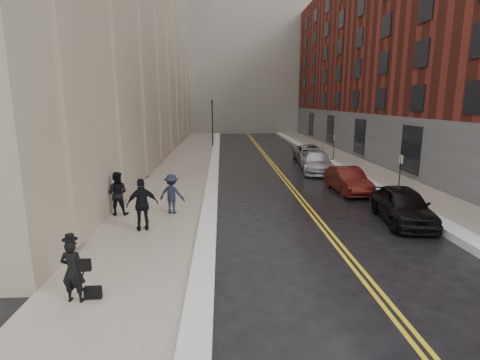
{
  "coord_description": "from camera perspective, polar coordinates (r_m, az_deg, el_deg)",
  "views": [
    {
      "loc": [
        -1.61,
        -11.18,
        5.01
      ],
      "look_at": [
        -0.82,
        4.98,
        1.6
      ],
      "focal_mm": 28.0,
      "sensor_mm": 36.0,
      "label": 1
    }
  ],
  "objects": [
    {
      "name": "parking_sign_near",
      "position": [
        21.72,
        23.2,
        1.25
      ],
      "size": [
        0.06,
        0.35,
        2.23
      ],
      "color": "black",
      "rests_on": "ground"
    },
    {
      "name": "snow_ridge_left",
      "position": [
        27.62,
        -4.0,
        1.7
      ],
      "size": [
        0.7,
        60.8,
        0.26
      ],
      "primitive_type": "cube",
      "color": "white",
      "rests_on": "ground"
    },
    {
      "name": "building_right",
      "position": [
        39.36,
        27.45,
        16.45
      ],
      "size": [
        14.0,
        50.0,
        18.0
      ],
      "primitive_type": "cube",
      "color": "maroon",
      "rests_on": "ground"
    },
    {
      "name": "pedestrian_c",
      "position": [
        14.72,
        -14.65,
        -3.65
      ],
      "size": [
        1.28,
        0.83,
        2.02
      ],
      "primitive_type": "imported",
      "rotation": [
        0.0,
        0.0,
        3.45
      ],
      "color": "black",
      "rests_on": "sidewalk_left"
    },
    {
      "name": "pedestrian_main",
      "position": [
        10.24,
        -24.12,
        -12.5
      ],
      "size": [
        0.63,
        0.45,
        1.62
      ],
      "primitive_type": "imported",
      "rotation": [
        0.0,
        0.0,
        3.04
      ],
      "color": "black",
      "rests_on": "sidewalk_left"
    },
    {
      "name": "lane_stripe_a",
      "position": [
        27.92,
        5.44,
        1.52
      ],
      "size": [
        0.12,
        64.0,
        0.01
      ],
      "primitive_type": "cube",
      "color": "gold",
      "rests_on": "ground"
    },
    {
      "name": "snow_ridge_right",
      "position": [
        28.97,
        14.83,
        1.85
      ],
      "size": [
        0.85,
        60.8,
        0.3
      ],
      "primitive_type": "cube",
      "color": "white",
      "rests_on": "ground"
    },
    {
      "name": "sidewalk_right",
      "position": [
        29.59,
        18.24,
        1.71
      ],
      "size": [
        3.0,
        64.0,
        0.15
      ],
      "primitive_type": "cube",
      "color": "gray",
      "rests_on": "ground"
    },
    {
      "name": "ground",
      "position": [
        12.36,
        5.03,
        -12.07
      ],
      "size": [
        160.0,
        160.0,
        0.0
      ],
      "primitive_type": "plane",
      "color": "black",
      "rests_on": "ground"
    },
    {
      "name": "traffic_signal",
      "position": [
        41.24,
        -4.25,
        9.2
      ],
      "size": [
        0.18,
        0.15,
        5.2
      ],
      "color": "black",
      "rests_on": "ground"
    },
    {
      "name": "car_silver_far",
      "position": [
        32.38,
        10.56,
        4.04
      ],
      "size": [
        2.48,
        5.03,
        1.37
      ],
      "primitive_type": "imported",
      "rotation": [
        0.0,
        0.0,
        -0.04
      ],
      "color": "gray",
      "rests_on": "ground"
    },
    {
      "name": "pedestrian_b",
      "position": [
        16.68,
        -10.35,
        -2.11
      ],
      "size": [
        1.26,
        0.92,
        1.76
      ],
      "primitive_type": "imported",
      "rotation": [
        0.0,
        0.0,
        2.89
      ],
      "color": "black",
      "rests_on": "sidewalk_left"
    },
    {
      "name": "lane_stripe_b",
      "position": [
        27.96,
        5.93,
        1.53
      ],
      "size": [
        0.12,
        64.0,
        0.01
      ],
      "primitive_type": "cube",
      "color": "gold",
      "rests_on": "ground"
    },
    {
      "name": "car_maroon",
      "position": [
        21.76,
        16.09,
        -0.02
      ],
      "size": [
        1.65,
        4.25,
        1.38
      ],
      "primitive_type": "imported",
      "rotation": [
        0.0,
        0.0,
        0.04
      ],
      "color": "#44100C",
      "rests_on": "ground"
    },
    {
      "name": "car_black",
      "position": [
        17.14,
        23.57,
        -3.52
      ],
      "size": [
        2.28,
        4.57,
        1.49
      ],
      "primitive_type": "imported",
      "rotation": [
        0.0,
        0.0,
        -0.12
      ],
      "color": "black",
      "rests_on": "ground"
    },
    {
      "name": "tower_far_right",
      "position": [
        80.55,
        9.22,
        23.95
      ],
      "size": [
        22.0,
        18.0,
        44.0
      ],
      "primitive_type": "cube",
      "color": "slate",
      "rests_on": "ground"
    },
    {
      "name": "pedestrian_a",
      "position": [
        17.08,
        -18.22,
        -1.94
      ],
      "size": [
        0.93,
        0.73,
        1.9
      ],
      "primitive_type": "imported",
      "rotation": [
        0.0,
        0.0,
        3.13
      ],
      "color": "black",
      "rests_on": "sidewalk_left"
    },
    {
      "name": "sidewalk_left",
      "position": [
        27.78,
        -8.75,
        1.53
      ],
      "size": [
        4.0,
        64.0,
        0.15
      ],
      "primitive_type": "cube",
      "color": "gray",
      "rests_on": "ground"
    },
    {
      "name": "car_silver_near",
      "position": [
        27.48,
        11.58,
        2.73
      ],
      "size": [
        2.76,
        5.35,
        1.48
      ],
      "primitive_type": "imported",
      "rotation": [
        0.0,
        0.0,
        -0.14
      ],
      "color": "#B5B8BE",
      "rests_on": "ground"
    },
    {
      "name": "parking_sign_far",
      "position": [
        32.8,
        14.11,
        5.16
      ],
      "size": [
        0.06,
        0.35,
        2.23
      ],
      "color": "black",
      "rests_on": "ground"
    }
  ]
}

